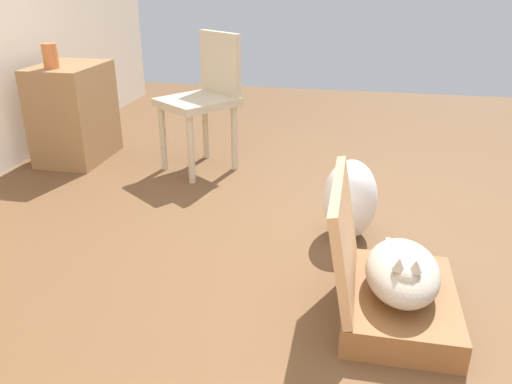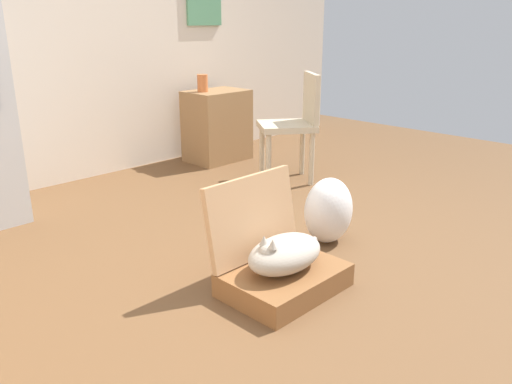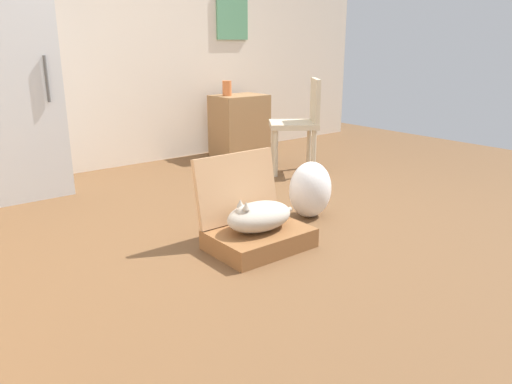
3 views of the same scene
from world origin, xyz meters
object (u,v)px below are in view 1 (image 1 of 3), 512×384
suitcase_base (398,303)px  vase_tall (50,56)px  side_table (74,113)px  chair (205,96)px  cat (402,272)px  plastic_bag_white (350,199)px

suitcase_base → vase_tall: bearing=59.0°
side_table → vase_tall: size_ratio=4.25×
chair → side_table: bearing=-142.8°
cat → plastic_bag_white: 0.69m
plastic_bag_white → vase_tall: 2.17m
cat → chair: size_ratio=0.58×
vase_tall → suitcase_base: bearing=-121.0°
suitcase_base → side_table: side_table is taller
plastic_bag_white → vase_tall: (0.68, 1.99, 0.55)m
suitcase_base → plastic_bag_white: size_ratio=1.46×
vase_tall → chair: size_ratio=0.18×
side_table → vase_tall: (-0.14, 0.03, 0.42)m
plastic_bag_white → cat: bearing=-161.4°
cat → vase_tall: size_ratio=3.28×
suitcase_base → vase_tall: size_ratio=3.77×
vase_tall → plastic_bag_white: bearing=-108.9°
vase_tall → chair: bearing=-81.2°
cat → chair: 1.94m
vase_tall → chair: chair is taller
side_table → suitcase_base: bearing=-124.0°
plastic_bag_white → side_table: 2.13m
plastic_bag_white → vase_tall: vase_tall is taller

